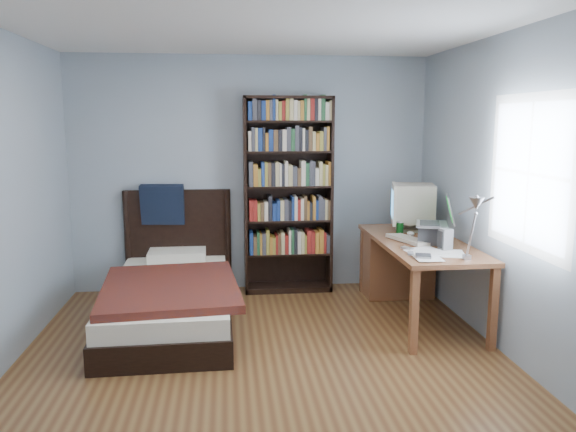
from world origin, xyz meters
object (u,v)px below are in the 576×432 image
Objects in this scene: soda_can at (400,229)px; speaker at (446,239)px; laptop at (434,230)px; bed at (171,293)px; crt_monitor at (412,204)px; bookshelf at (288,195)px; keyboard at (409,240)px; desk at (403,260)px; desk_lamp at (475,210)px.

speaker is at bearing -72.55° from soda_can.
bed is at bearing 173.73° from laptop.
crt_monitor is 0.59m from laptop.
crt_monitor is 0.23× the size of bed.
bed is (-1.17, -0.81, -0.79)m from bookshelf.
keyboard is (-0.18, -0.49, -0.25)m from crt_monitor.
speaker is at bearing -79.94° from keyboard.
crt_monitor reaches higher than laptop.
laptop reaches higher than desk.
soda_can is at bearing -130.77° from crt_monitor.
bookshelf is at bearing 157.20° from crt_monitor.
soda_can reaches higher than keyboard.
soda_can is at bearing 95.86° from speaker.
bed reaches higher than speaker.
soda_can is 0.06× the size of bookshelf.
crt_monitor reaches higher than keyboard.
bed reaches higher than desk.
bookshelf reaches higher than desk.
desk is at bearing -23.23° from bookshelf.
desk is 0.45m from soda_can.
laptop is at bearing -81.84° from desk.
bookshelf is (-1.01, 0.70, 0.25)m from soda_can.
laptop is at bearing -6.27° from bed.
desk_lamp reaches higher than laptop.
bookshelf is at bearing 145.06° from soda_can.
desk is 3.85× the size of laptop.
bookshelf is at bearing 119.27° from desk_lamp.
bed reaches higher than soda_can.
laptop reaches higher than speaker.
bed is at bearing -177.24° from soda_can.
soda_can is 0.06× the size of bed.
crt_monitor is 0.86m from speaker.
desk_lamp is at bearing -91.76° from crt_monitor.
desk_lamp is at bearing -84.39° from soda_can.
bookshelf is (-1.19, 0.50, 0.04)m from crt_monitor.
crt_monitor is 2.72× the size of speaker.
soda_can is 2.25m from bed.
crt_monitor is 1.29m from bookshelf.
crt_monitor is 1.10× the size of laptop.
crt_monitor is at bearing -15.35° from desk.
desk is 0.58m from crt_monitor.
bookshelf is (-1.14, 2.03, -0.14)m from desk_lamp.
desk is 2.32m from bed.
bookshelf is at bearing 156.77° from desk.
desk_lamp is 1.14m from keyboard.
bed is (-2.31, 1.22, -0.93)m from desk_lamp.
desk_lamp is at bearing -107.42° from speaker.
bookshelf is (-1.12, 0.48, 0.62)m from desk.
desk_lamp reaches higher than bed.
crt_monitor reaches higher than soda_can.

